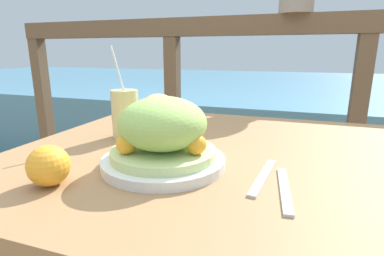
% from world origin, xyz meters
% --- Properties ---
extents(patio_table, '(0.94, 0.85, 0.74)m').
position_xyz_m(patio_table, '(0.00, 0.00, 0.63)').
color(patio_table, '#997047').
rests_on(patio_table, ground_plane).
extents(railing_fence, '(2.80, 0.08, 1.13)m').
position_xyz_m(railing_fence, '(0.00, 0.84, 0.80)').
color(railing_fence, brown).
rests_on(railing_fence, ground_plane).
extents(sea_backdrop, '(12.00, 4.00, 0.59)m').
position_xyz_m(sea_backdrop, '(0.00, 3.34, 0.29)').
color(sea_backdrop, teal).
rests_on(sea_backdrop, ground_plane).
extents(salad_plate, '(0.26, 0.26, 0.15)m').
position_xyz_m(salad_plate, '(-0.07, -0.13, 0.80)').
color(salad_plate, silver).
rests_on(salad_plate, patio_table).
extents(drink_glass, '(0.07, 0.07, 0.25)m').
position_xyz_m(drink_glass, '(-0.26, 0.04, 0.80)').
color(drink_glass, '#DBCC7F').
rests_on(drink_glass, patio_table).
extents(bread_basket, '(0.17, 0.17, 0.10)m').
position_xyz_m(bread_basket, '(-0.22, 0.18, 0.78)').
color(bread_basket, tan).
rests_on(bread_basket, patio_table).
extents(fork, '(0.03, 0.18, 0.00)m').
position_xyz_m(fork, '(0.13, -0.12, 0.74)').
color(fork, silver).
rests_on(fork, patio_table).
extents(knife, '(0.04, 0.18, 0.00)m').
position_xyz_m(knife, '(0.17, -0.17, 0.74)').
color(knife, silver).
rests_on(knife, patio_table).
extents(orange_near_basket, '(0.07, 0.07, 0.07)m').
position_xyz_m(orange_near_basket, '(-0.22, -0.28, 0.77)').
color(orange_near_basket, '#F9A328').
rests_on(orange_near_basket, patio_table).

